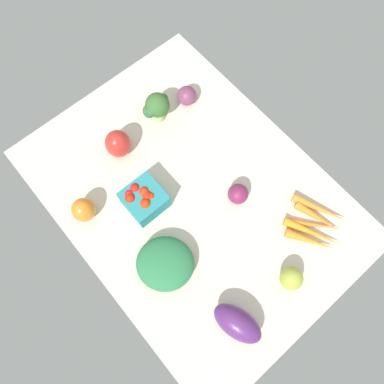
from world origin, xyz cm
name	(u,v)px	position (x,y,z in cm)	size (l,w,h in cm)	color
tablecloth	(192,195)	(0.00, 0.00, 1.00)	(104.00, 76.00, 2.00)	beige
broccoli_head	(156,107)	(-28.52, 9.08, 9.29)	(8.04, 10.11, 11.96)	#9DBC78
berry_basket	(144,199)	(-7.39, -13.12, 6.00)	(11.70, 11.70, 8.15)	teal
bell_pepper_red	(118,144)	(-26.98, -8.00, 7.18)	(8.28, 8.28, 10.35)	red
bell_pepper_orange	(84,210)	(-16.46, -29.11, 6.17)	(7.19, 7.19, 8.34)	orange
red_onion_near_basket	(187,96)	(-27.29, 21.09, 5.34)	(6.67, 6.67, 6.67)	#723856
eggplant	(237,323)	(37.59, -15.86, 5.95)	(14.54, 7.91, 7.91)	#552869
red_onion_center	(238,194)	(10.07, 10.14, 5.23)	(6.47, 6.47, 6.47)	#76234B
heirloom_tomato_green	(291,278)	(38.76, 4.21, 5.38)	(6.77, 6.77, 6.77)	#9CAA3C
carrot_bunch	(315,224)	(32.23, 21.87, 3.36)	(21.03, 19.41, 2.89)	orange
leafy_greens_clump	(165,263)	(11.96, -20.54, 5.39)	(16.99, 16.06, 6.77)	#2B7445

